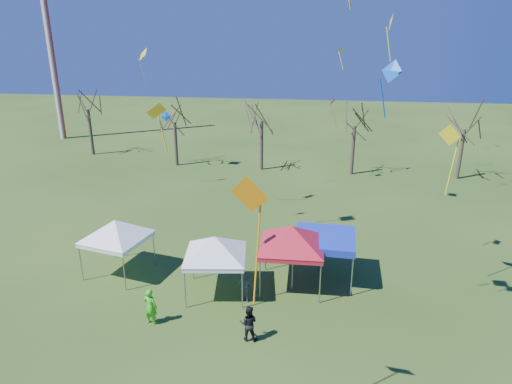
# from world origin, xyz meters

# --- Properties ---
(ground) EXTENTS (140.00, 140.00, 0.00)m
(ground) POSITION_xyz_m (0.00, 0.00, 0.00)
(ground) COLOR #2A4716
(ground) RESTS_ON ground
(radio_mast) EXTENTS (0.70, 0.70, 25.00)m
(radio_mast) POSITION_xyz_m (-28.00, 34.00, 12.50)
(radio_mast) COLOR silver
(radio_mast) RESTS_ON ground
(tree_0) EXTENTS (3.83, 3.83, 8.44)m
(tree_0) POSITION_xyz_m (-20.85, 27.38, 6.49)
(tree_0) COLOR #3D2D21
(tree_0) RESTS_ON ground
(tree_1) EXTENTS (3.42, 3.42, 7.54)m
(tree_1) POSITION_xyz_m (-10.77, 24.65, 5.79)
(tree_1) COLOR #3D2D21
(tree_1) RESTS_ON ground
(tree_2) EXTENTS (3.71, 3.71, 8.18)m
(tree_2) POSITION_xyz_m (-2.37, 24.38, 6.29)
(tree_2) COLOR #3D2D21
(tree_2) RESTS_ON ground
(tree_3) EXTENTS (3.59, 3.59, 7.91)m
(tree_3) POSITION_xyz_m (6.03, 24.04, 6.08)
(tree_3) COLOR #3D2D21
(tree_3) RESTS_ON ground
(tree_4) EXTENTS (3.58, 3.58, 7.89)m
(tree_4) POSITION_xyz_m (15.36, 24.00, 6.06)
(tree_4) COLOR #3D2D21
(tree_4) RESTS_ON ground
(tent_white_west) EXTENTS (4.03, 4.03, 3.65)m
(tent_white_west) POSITION_xyz_m (-7.59, 3.92, 2.95)
(tent_white_west) COLOR gray
(tent_white_west) RESTS_ON ground
(tent_white_mid) EXTENTS (4.07, 4.07, 3.62)m
(tent_white_mid) POSITION_xyz_m (-1.91, 2.71, 2.92)
(tent_white_mid) COLOR gray
(tent_white_mid) RESTS_ON ground
(tent_red) EXTENTS (4.43, 4.43, 3.91)m
(tent_red) POSITION_xyz_m (1.77, 3.92, 3.16)
(tent_red) COLOR gray
(tent_red) RESTS_ON ground
(tent_blue) EXTENTS (3.32, 3.32, 2.49)m
(tent_blue) POSITION_xyz_m (3.42, 4.90, 2.29)
(tent_blue) COLOR gray
(tent_blue) RESTS_ON ground
(person_green) EXTENTS (0.72, 0.55, 1.76)m
(person_green) POSITION_xyz_m (-4.28, -0.21, 0.88)
(person_green) COLOR green
(person_green) RESTS_ON ground
(person_dark) EXTENTS (0.80, 0.62, 1.63)m
(person_dark) POSITION_xyz_m (0.27, -0.74, 0.81)
(person_dark) COLOR black
(person_dark) RESTS_ON ground
(person_grey) EXTENTS (0.95, 0.45, 1.59)m
(person_grey) POSITION_xyz_m (-0.33, 2.12, 0.79)
(person_grey) COLOR slate
(person_grey) RESTS_ON ground
(kite_17) EXTENTS (1.02, 0.89, 3.31)m
(kite_17) POSITION_xyz_m (8.84, 4.58, 8.03)
(kite_17) COLOR yellow
(kite_17) RESTS_ON ground
(kite_5) EXTENTS (1.27, 0.78, 3.97)m
(kite_5) POSITION_xyz_m (1.05, -5.20, 8.29)
(kite_5) COLOR orange
(kite_5) RESTS_ON ground
(kite_22) EXTENTS (0.95, 1.01, 2.66)m
(kite_22) POSITION_xyz_m (3.90, 21.23, 6.93)
(kite_22) COLOR #CF2E7F
(kite_22) RESTS_ON ground
(kite_18) EXTENTS (0.36, 0.83, 2.13)m
(kite_18) POSITION_xyz_m (5.83, 5.52, 12.90)
(kite_18) COLOR yellow
(kite_18) RESTS_ON ground
(kite_19) EXTENTS (0.61, 0.72, 1.94)m
(kite_19) POSITION_xyz_m (4.31, 22.12, 11.00)
(kite_19) COLOR yellow
(kite_19) RESTS_ON ground
(kite_1) EXTENTS (1.15, 1.18, 2.15)m
(kite_1) POSITION_xyz_m (-3.79, 1.04, 9.48)
(kite_1) COLOR #FFB01A
(kite_1) RESTS_ON ground
(kite_27) EXTENTS (0.92, 0.90, 2.26)m
(kite_27) POSITION_xyz_m (5.42, 1.04, 11.15)
(kite_27) COLOR blue
(kite_27) RESTS_ON ground
(kite_2) EXTENTS (1.45, 1.54, 3.22)m
(kite_2) POSITION_xyz_m (-12.28, 21.80, 10.60)
(kite_2) COLOR yellow
(kite_2) RESTS_ON ground
(kite_13) EXTENTS (0.92, 0.67, 2.27)m
(kite_13) POSITION_xyz_m (-9.41, 18.30, 5.95)
(kite_13) COLOR blue
(kite_13) RESTS_ON ground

